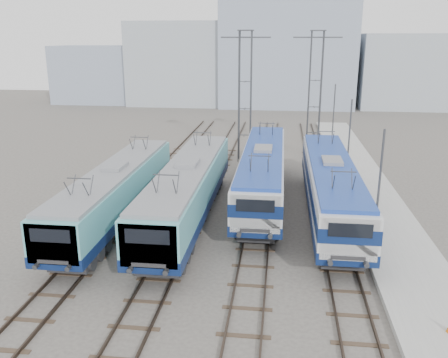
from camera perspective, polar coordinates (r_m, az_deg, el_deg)
The scene contains 15 objects.
ground at distance 25.19m, azimuth -1.69°, elevation -10.22°, with size 160.00×160.00×0.00m, color #514C47.
platform at distance 32.93m, azimuth 18.40°, elevation -4.19°, with size 4.00×70.00×0.30m, color #9E9E99.
locomotive_far_left at distance 30.47m, azimuth -12.94°, elevation -1.34°, with size 2.78×17.54×3.30m.
locomotive_center_left at distance 29.78m, azimuth -4.40°, elevation -1.13°, with size 2.94×18.61×3.50m.
locomotive_center_right at distance 33.66m, azimuth 4.68°, elevation 1.07°, with size 2.94×18.62×3.50m.
locomotive_far_right at distance 31.14m, azimuth 12.75°, elevation -0.62°, with size 2.92×18.49×3.48m.
catenary_tower_west at distance 44.59m, azimuth 2.54°, elevation 10.54°, with size 4.50×1.20×12.00m.
catenary_tower_east at distance 46.55m, azimuth 10.88°, elevation 10.52°, with size 4.50×1.20×12.00m.
mast_front at distance 25.97m, azimuth 18.06°, elevation -1.87°, with size 0.12×0.12×7.00m, color #3F4247.
mast_mid at distance 37.41m, azimuth 14.76°, elevation 3.94°, with size 0.12×0.12×7.00m, color #3F4247.
mast_rear at distance 49.12m, azimuth 13.00°, elevation 7.00°, with size 0.12×0.12×7.00m, color #3F4247.
building_west at distance 86.11m, azimuth -4.86°, elevation 13.69°, with size 18.00×12.00×14.00m, color #98A1AA.
building_center at distance 84.24m, azimuth 7.61°, elevation 14.90°, with size 22.00×14.00×18.00m, color #8995A9.
building_east at distance 86.84m, azimuth 21.14°, elevation 12.02°, with size 16.00×12.00×12.00m, color #98A1AA.
building_far_west at distance 90.83m, azimuth -14.98°, elevation 12.08°, with size 14.00×10.00×10.00m, color #8995A9.
Camera 1 is at (3.46, -22.21, 11.39)m, focal length 38.00 mm.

